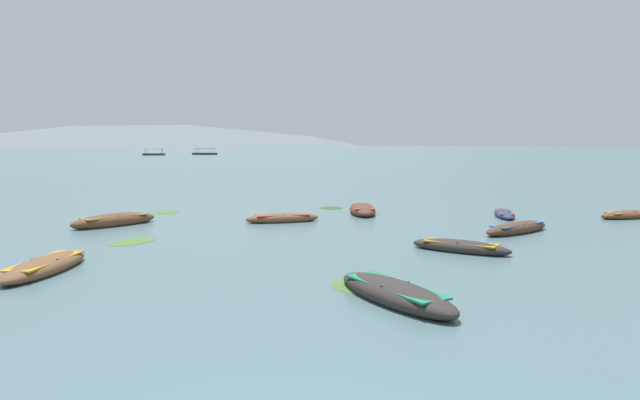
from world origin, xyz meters
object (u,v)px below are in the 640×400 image
at_px(rowboat_0, 362,210).
at_px(ferry_1, 154,154).
at_px(rowboat_11, 114,221).
at_px(rowboat_6, 395,293).
at_px(ferry_0, 205,154).
at_px(rowboat_4, 45,266).
at_px(rowboat_10, 460,247).
at_px(rowboat_3, 504,214).
at_px(rowboat_2, 517,228).
at_px(rowboat_8, 283,218).
at_px(rowboat_7, 629,215).

xyz_separation_m(rowboat_0, ferry_1, (-79.27, 155.27, 0.23)).
bearing_deg(rowboat_11, rowboat_6, -40.86).
bearing_deg(ferry_0, rowboat_11, -73.03).
distance_m(rowboat_4, rowboat_6, 10.93).
height_order(rowboat_10, rowboat_11, rowboat_11).
relative_size(rowboat_3, rowboat_6, 0.88).
bearing_deg(ferry_1, rowboat_10, -63.37).
bearing_deg(rowboat_2, rowboat_8, 168.78).
relative_size(rowboat_4, rowboat_7, 1.10).
xyz_separation_m(rowboat_6, ferry_0, (-66.62, 186.14, 0.25)).
bearing_deg(rowboat_7, rowboat_2, -141.42).
height_order(rowboat_2, rowboat_11, rowboat_11).
xyz_separation_m(rowboat_7, rowboat_10, (-10.32, -10.45, 0.00)).
xyz_separation_m(rowboat_2, rowboat_11, (-19.02, 0.05, 0.04)).
bearing_deg(rowboat_8, rowboat_4, -114.61).
distance_m(rowboat_8, rowboat_11, 8.23).
xyz_separation_m(rowboat_0, rowboat_4, (-9.29, -15.59, -0.03)).
bearing_deg(rowboat_6, ferry_0, 109.69).
bearing_deg(ferry_1, rowboat_11, -67.33).
bearing_deg(rowboat_0, rowboat_11, -153.02).
relative_size(rowboat_2, rowboat_11, 0.90).
bearing_deg(ferry_0, rowboat_8, -70.45).
xyz_separation_m(rowboat_8, ferry_1, (-75.33, 159.16, 0.26)).
xyz_separation_m(rowboat_3, rowboat_10, (-3.78, -10.35, 0.03)).
bearing_deg(rowboat_4, rowboat_3, 41.51).
relative_size(rowboat_7, ferry_1, 0.49).
distance_m(rowboat_4, rowboat_8, 12.86).
distance_m(rowboat_6, ferry_0, 197.70).
distance_m(rowboat_4, rowboat_10, 14.13).
xyz_separation_m(rowboat_10, ferry_1, (-83.27, 166.08, 0.28)).
relative_size(rowboat_6, ferry_0, 0.45).
bearing_deg(rowboat_0, rowboat_4, -120.80).
height_order(rowboat_8, rowboat_10, rowboat_8).
xyz_separation_m(rowboat_3, rowboat_4, (-17.08, -15.12, 0.04)).
distance_m(rowboat_7, ferry_1, 181.60).
distance_m(rowboat_2, rowboat_11, 19.02).
bearing_deg(rowboat_8, rowboat_7, 10.95).
height_order(rowboat_8, ferry_0, ferry_0).
bearing_deg(rowboat_10, rowboat_7, 45.38).
bearing_deg(rowboat_4, rowboat_8, 65.39).
distance_m(rowboat_0, rowboat_3, 7.80).
bearing_deg(rowboat_0, rowboat_10, -69.67).
bearing_deg(rowboat_11, ferry_1, 112.67).
distance_m(rowboat_0, ferry_0, 180.71).
bearing_deg(rowboat_2, rowboat_0, 139.50).
height_order(rowboat_7, rowboat_11, rowboat_11).
relative_size(rowboat_6, rowboat_11, 0.99).
bearing_deg(rowboat_6, rowboat_3, 69.68).
bearing_deg(rowboat_4, rowboat_2, 30.02).
bearing_deg(rowboat_6, rowboat_8, 111.49).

